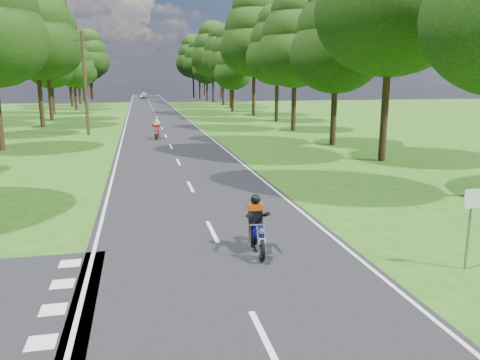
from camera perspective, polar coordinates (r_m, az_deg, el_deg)
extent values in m
plane|color=#275212|center=(12.16, -1.94, -9.31)|extent=(160.00, 160.00, 0.00)
cube|color=black|center=(61.32, -10.35, 7.95)|extent=(7.00, 140.00, 0.02)
cube|color=silver|center=(8.64, 3.04, -18.78)|extent=(0.12, 2.00, 0.01)
cube|color=silver|center=(14.00, -3.40, -6.26)|extent=(0.12, 2.00, 0.01)
cube|color=silver|center=(19.74, -6.07, -0.79)|extent=(0.12, 2.00, 0.01)
cube|color=silver|center=(25.60, -7.52, 2.20)|extent=(0.12, 2.00, 0.01)
cube|color=silver|center=(31.51, -8.43, 4.07)|extent=(0.12, 2.00, 0.01)
cube|color=silver|center=(37.45, -9.05, 5.34)|extent=(0.12, 2.00, 0.01)
cube|color=silver|center=(43.40, -9.51, 6.27)|extent=(0.12, 2.00, 0.01)
cube|color=silver|center=(49.37, -9.85, 6.97)|extent=(0.12, 2.00, 0.01)
cube|color=silver|center=(55.34, -10.13, 7.52)|extent=(0.12, 2.00, 0.01)
cube|color=silver|center=(61.32, -10.35, 7.97)|extent=(0.12, 2.00, 0.01)
cube|color=silver|center=(67.30, -10.53, 8.33)|extent=(0.12, 2.00, 0.01)
cube|color=silver|center=(73.29, -10.68, 8.64)|extent=(0.12, 2.00, 0.01)
cube|color=silver|center=(79.28, -10.81, 8.90)|extent=(0.12, 2.00, 0.01)
cube|color=silver|center=(85.27, -10.92, 9.12)|extent=(0.12, 2.00, 0.01)
cube|color=silver|center=(91.26, -11.02, 9.31)|extent=(0.12, 2.00, 0.01)
cube|color=silver|center=(97.25, -11.10, 9.48)|extent=(0.12, 2.00, 0.01)
cube|color=silver|center=(103.24, -11.18, 9.63)|extent=(0.12, 2.00, 0.01)
cube|color=silver|center=(109.24, -11.24, 9.76)|extent=(0.12, 2.00, 0.01)
cube|color=silver|center=(115.23, -11.30, 9.88)|extent=(0.12, 2.00, 0.01)
cube|color=silver|center=(121.22, -11.36, 9.99)|extent=(0.12, 2.00, 0.01)
cube|color=silver|center=(127.22, -11.40, 10.09)|extent=(0.12, 2.00, 0.01)
cube|color=silver|center=(61.30, -13.46, 7.83)|extent=(0.10, 140.00, 0.01)
cube|color=silver|center=(61.52, -7.24, 8.08)|extent=(0.10, 140.00, 0.01)
cube|color=silver|center=(9.19, -23.06, -17.76)|extent=(0.50, 0.50, 0.01)
cube|color=silver|center=(10.23, -21.81, -14.45)|extent=(0.50, 0.50, 0.01)
cube|color=silver|center=(11.30, -20.81, -11.75)|extent=(0.50, 0.50, 0.01)
cube|color=silver|center=(12.40, -20.01, -9.52)|extent=(0.50, 0.50, 0.01)
cylinder|color=black|center=(47.61, -23.09, 8.57)|extent=(0.40, 0.40, 4.32)
ellipsoid|color=black|center=(47.65, -23.65, 14.94)|extent=(7.56, 7.56, 6.42)
ellipsoid|color=black|center=(47.83, -23.87, 17.45)|extent=(6.48, 6.48, 5.51)
cylinder|color=black|center=(55.06, -22.11, 9.07)|extent=(0.40, 0.40, 4.40)
ellipsoid|color=black|center=(55.10, -22.58, 14.69)|extent=(7.71, 7.71, 6.55)
ellipsoid|color=black|center=(55.26, -22.77, 16.91)|extent=(6.60, 6.60, 5.61)
ellipsoid|color=black|center=(55.51, -22.96, 19.11)|extent=(4.95, 4.95, 4.21)
cylinder|color=black|center=(64.85, -21.83, 8.92)|extent=(0.40, 0.40, 3.20)
ellipsoid|color=black|center=(64.79, -22.11, 12.39)|extent=(5.60, 5.60, 4.76)
ellipsoid|color=black|center=(64.84, -22.22, 13.77)|extent=(4.80, 4.80, 4.08)
ellipsoid|color=black|center=(64.92, -22.34, 15.14)|extent=(3.60, 3.60, 3.06)
cylinder|color=black|center=(71.88, -19.39, 9.36)|extent=(0.40, 0.40, 3.22)
ellipsoid|color=black|center=(71.83, -19.62, 12.51)|extent=(5.64, 5.64, 4.79)
ellipsoid|color=black|center=(71.87, -19.72, 13.76)|extent=(4.83, 4.83, 4.11)
ellipsoid|color=black|center=(71.94, -19.81, 15.01)|extent=(3.62, 3.62, 3.08)
cylinder|color=black|center=(79.76, -19.84, 9.69)|extent=(0.40, 0.40, 3.61)
ellipsoid|color=black|center=(79.73, -20.08, 12.88)|extent=(6.31, 6.31, 5.37)
ellipsoid|color=black|center=(79.79, -20.18, 14.14)|extent=(5.41, 5.41, 4.60)
ellipsoid|color=black|center=(79.89, -20.27, 15.39)|extent=(4.06, 4.06, 3.45)
cylinder|color=black|center=(87.49, -18.93, 9.62)|extent=(0.40, 0.40, 2.67)
ellipsoid|color=black|center=(87.44, -19.08, 11.76)|extent=(4.67, 4.67, 3.97)
ellipsoid|color=black|center=(87.45, -19.14, 12.61)|extent=(4.00, 4.00, 3.40)
ellipsoid|color=black|center=(87.48, -19.20, 13.46)|extent=(3.00, 3.00, 2.55)
cylinder|color=black|center=(96.61, -18.47, 9.97)|extent=(0.40, 0.40, 3.09)
ellipsoid|color=black|center=(96.57, -18.62, 12.22)|extent=(5.40, 5.40, 4.59)
ellipsoid|color=black|center=(96.60, -18.69, 13.11)|extent=(4.63, 4.63, 3.93)
ellipsoid|color=black|center=(96.64, -18.75, 14.00)|extent=(3.47, 3.47, 2.95)
cylinder|color=black|center=(102.98, -17.58, 10.52)|extent=(0.40, 0.40, 4.48)
ellipsoid|color=black|center=(103.01, -17.79, 13.59)|extent=(7.84, 7.84, 6.66)
ellipsoid|color=black|center=(103.10, -17.87, 14.80)|extent=(6.72, 6.72, 5.71)
ellipsoid|color=black|center=(103.24, -17.95, 16.00)|extent=(5.04, 5.04, 4.28)
cylinder|color=black|center=(112.02, -17.71, 10.52)|extent=(0.40, 0.40, 4.09)
ellipsoid|color=black|center=(112.02, -17.88, 13.09)|extent=(7.16, 7.16, 6.09)
ellipsoid|color=black|center=(112.09, -17.95, 14.11)|extent=(6.14, 6.14, 5.22)
ellipsoid|color=black|center=(112.19, -18.02, 15.13)|extent=(4.61, 4.61, 3.92)
cylinder|color=black|center=(26.81, 17.16, 7.08)|extent=(0.40, 0.40, 4.56)
ellipsoid|color=black|center=(26.94, 17.95, 19.04)|extent=(7.98, 7.98, 6.78)
cylinder|color=black|center=(32.60, 11.32, 7.28)|extent=(0.40, 0.40, 3.49)
ellipsoid|color=black|center=(32.53, 11.65, 14.85)|extent=(6.12, 6.12, 5.20)
ellipsoid|color=black|center=(32.65, 11.79, 17.84)|extent=(5.24, 5.24, 4.46)
cylinder|color=black|center=(40.93, 6.55, 8.56)|extent=(0.40, 0.40, 3.69)
ellipsoid|color=black|center=(40.89, 6.71, 14.93)|extent=(6.46, 6.46, 5.49)
ellipsoid|color=black|center=(41.01, 6.78, 17.44)|extent=(5.54, 5.54, 4.71)
ellipsoid|color=black|center=(41.21, 6.85, 19.93)|extent=(4.15, 4.15, 3.53)
cylinder|color=black|center=(49.67, 4.50, 9.28)|extent=(0.40, 0.40, 3.74)
ellipsoid|color=black|center=(49.64, 4.59, 14.60)|extent=(6.55, 6.55, 5.57)
ellipsoid|color=black|center=(49.75, 4.63, 16.71)|extent=(5.62, 5.62, 4.77)
ellipsoid|color=black|center=(49.92, 4.67, 18.79)|extent=(4.21, 4.21, 3.58)
cylinder|color=black|center=(57.54, 1.68, 10.18)|extent=(0.40, 0.40, 4.64)
ellipsoid|color=black|center=(57.61, 1.71, 15.87)|extent=(8.12, 8.12, 6.91)
ellipsoid|color=black|center=(57.79, 1.73, 18.11)|extent=(6.96, 6.96, 5.92)
ellipsoid|color=black|center=(58.06, 1.74, 20.33)|extent=(5.22, 5.22, 4.44)
cylinder|color=black|center=(64.35, -0.90, 9.64)|extent=(0.40, 0.40, 2.91)
ellipsoid|color=black|center=(64.28, -0.91, 12.82)|extent=(5.09, 5.09, 4.33)
ellipsoid|color=black|center=(64.31, -0.92, 14.09)|extent=(4.36, 4.36, 3.71)
ellipsoid|color=black|center=(64.37, -0.92, 15.35)|extent=(3.27, 3.27, 2.78)
cylinder|color=black|center=(71.89, -1.11, 10.30)|extent=(0.40, 0.40, 3.88)
ellipsoid|color=black|center=(71.88, -1.13, 14.11)|extent=(6.78, 6.78, 5.77)
ellipsoid|color=black|center=(71.97, -1.14, 15.61)|extent=(5.81, 5.81, 4.94)
ellipsoid|color=black|center=(72.10, -1.14, 17.11)|extent=(4.36, 4.36, 3.71)
cylinder|color=black|center=(80.27, -2.06, 10.62)|extent=(0.40, 0.40, 4.18)
ellipsoid|color=black|center=(80.29, -2.09, 14.29)|extent=(7.31, 7.31, 6.21)
ellipsoid|color=black|center=(80.38, -2.10, 15.74)|extent=(6.27, 6.27, 5.33)
ellipsoid|color=black|center=(80.53, -2.11, 17.19)|extent=(4.70, 4.70, 4.00)
cylinder|color=black|center=(89.05, -3.28, 10.92)|extent=(0.40, 0.40, 4.63)
ellipsoid|color=black|center=(89.10, -3.33, 14.59)|extent=(8.11, 8.11, 6.89)
ellipsoid|color=black|center=(89.22, -3.35, 16.04)|extent=(6.95, 6.95, 5.91)
ellipsoid|color=black|center=(89.39, -3.36, 17.48)|extent=(5.21, 5.21, 4.43)
cylinder|color=black|center=(96.26, -4.03, 10.64)|extent=(0.40, 0.40, 3.36)
ellipsoid|color=black|center=(96.23, -4.07, 13.10)|extent=(5.88, 5.88, 5.00)
ellipsoid|color=black|center=(96.26, -4.08, 14.08)|extent=(5.04, 5.04, 4.29)
ellipsoid|color=black|center=(96.33, -4.10, 15.05)|extent=(3.78, 3.78, 3.21)
cylinder|color=black|center=(103.33, -4.92, 10.94)|extent=(0.40, 0.40, 4.09)
ellipsoid|color=black|center=(103.34, -4.97, 13.73)|extent=(7.15, 7.15, 6.08)
ellipsoid|color=black|center=(103.41, -4.99, 14.83)|extent=(6.13, 6.13, 5.21)
ellipsoid|color=black|center=(103.51, -5.01, 15.93)|extent=(4.60, 4.60, 3.91)
cylinder|color=black|center=(110.97, -5.68, 11.12)|extent=(0.40, 0.40, 4.48)
ellipsoid|color=black|center=(111.00, -5.74, 13.97)|extent=(7.84, 7.84, 6.66)
ellipsoid|color=black|center=(111.09, -5.76, 15.09)|extent=(6.72, 6.72, 5.71)
ellipsoid|color=black|center=(111.21, -5.79, 16.22)|extent=(5.04, 5.04, 4.28)
cylinder|color=black|center=(121.75, -18.10, 10.53)|extent=(0.40, 0.40, 3.84)
ellipsoid|color=black|center=(121.74, -18.26, 12.75)|extent=(6.72, 6.72, 5.71)
ellipsoid|color=black|center=(121.79, -18.32, 13.63)|extent=(5.76, 5.76, 4.90)
ellipsoid|color=black|center=(121.87, -18.38, 14.51)|extent=(4.32, 4.32, 3.67)
cylinder|color=black|center=(124.31, -4.36, 11.19)|extent=(0.40, 0.40, 4.16)
ellipsoid|color=black|center=(124.32, -4.40, 13.55)|extent=(7.28, 7.28, 6.19)
ellipsoid|color=black|center=(124.38, -4.41, 14.49)|extent=(6.24, 6.24, 5.30)
ellipsoid|color=black|center=(124.48, -4.43, 15.42)|extent=(4.68, 4.68, 3.98)
cylinder|color=black|center=(107.08, -19.97, 10.15)|extent=(0.40, 0.40, 3.52)
ellipsoid|color=black|center=(107.06, -20.14, 12.47)|extent=(6.16, 6.16, 5.24)
ellipsoid|color=black|center=(107.10, -20.21, 13.38)|extent=(5.28, 5.28, 4.49)
ellipsoid|color=black|center=(107.17, -20.28, 14.30)|extent=(3.96, 3.96, 3.37)
cylinder|color=black|center=(110.79, -2.30, 11.17)|extent=(0.40, 0.40, 4.48)
ellipsoid|color=black|center=(110.81, -2.33, 14.02)|extent=(7.84, 7.84, 6.66)
ellipsoid|color=black|center=(110.90, -2.34, 15.15)|extent=(6.72, 6.72, 5.71)
ellipsoid|color=black|center=(111.03, -2.35, 16.27)|extent=(5.04, 5.04, 4.28)
cylinder|color=#382616|center=(39.34, -18.35, 11.02)|extent=(0.26, 0.26, 8.00)
cube|color=#382616|center=(39.43, -18.68, 15.81)|extent=(1.20, 0.10, 0.10)
cylinder|color=slate|center=(12.30, 26.12, -5.42)|extent=(0.06, 0.06, 2.00)
cube|color=white|center=(12.09, 26.54, -2.06)|extent=(0.45, 0.03, 0.45)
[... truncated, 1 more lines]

